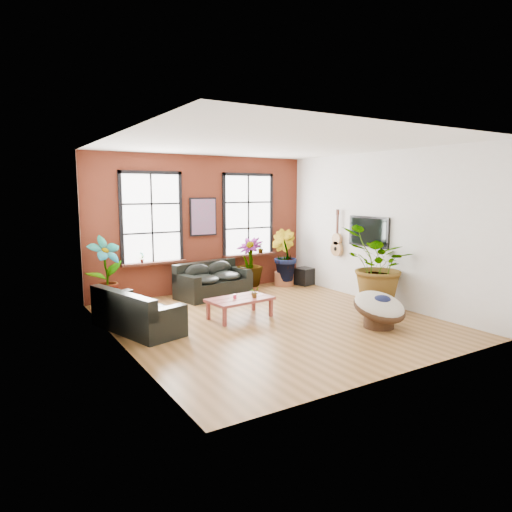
# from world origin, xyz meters

# --- Properties ---
(room) EXTENTS (6.04, 6.54, 3.54)m
(room) POSITION_xyz_m (0.00, 0.15, 1.75)
(room) COLOR brown
(room) RESTS_ON ground
(sofa_back) EXTENTS (1.99, 1.27, 0.85)m
(sofa_back) POSITION_xyz_m (-0.06, 2.59, 0.38)
(sofa_back) COLOR black
(sofa_back) RESTS_ON ground
(sofa_left) EXTENTS (1.33, 2.13, 0.78)m
(sofa_left) POSITION_xyz_m (-2.55, 0.77, 0.36)
(sofa_left) COLOR black
(sofa_left) RESTS_ON ground
(coffee_table) EXTENTS (1.38, 0.88, 0.51)m
(coffee_table) POSITION_xyz_m (-0.45, 0.50, 0.37)
(coffee_table) COLOR brown
(coffee_table) RESTS_ON ground
(papasan_chair) EXTENTS (1.01, 1.03, 0.75)m
(papasan_chair) POSITION_xyz_m (1.51, -1.47, 0.39)
(papasan_chair) COLOR #382214
(papasan_chair) RESTS_ON ground
(poster) EXTENTS (0.74, 0.06, 0.98)m
(poster) POSITION_xyz_m (0.00, 3.18, 1.95)
(poster) COLOR black
(poster) RESTS_ON room
(tv_wall_unit) EXTENTS (0.13, 1.86, 1.20)m
(tv_wall_unit) POSITION_xyz_m (2.93, 0.60, 1.54)
(tv_wall_unit) COLOR black
(tv_wall_unit) RESTS_ON room
(media_box) EXTENTS (0.65, 0.58, 0.47)m
(media_box) POSITION_xyz_m (2.81, 2.53, 0.23)
(media_box) COLOR black
(media_box) RESTS_ON ground
(pot_back_left) EXTENTS (0.70, 0.70, 0.39)m
(pot_back_left) POSITION_xyz_m (-2.61, 2.71, 0.19)
(pot_back_left) COLOR brown
(pot_back_left) RESTS_ON ground
(pot_back_right) EXTENTS (0.57, 0.57, 0.39)m
(pot_back_right) POSITION_xyz_m (2.20, 2.70, 0.19)
(pot_back_right) COLOR brown
(pot_back_right) RESTS_ON ground
(pot_right_wall) EXTENTS (0.66, 0.66, 0.39)m
(pot_right_wall) POSITION_xyz_m (2.42, -0.55, 0.19)
(pot_right_wall) COLOR brown
(pot_right_wall) RESTS_ON ground
(pot_mid) EXTENTS (0.61, 0.61, 0.34)m
(pot_mid) POSITION_xyz_m (1.04, 2.64, 0.17)
(pot_mid) COLOR brown
(pot_mid) RESTS_ON ground
(floor_plant_back_left) EXTENTS (0.91, 0.74, 1.49)m
(floor_plant_back_left) POSITION_xyz_m (-2.61, 2.68, 0.89)
(floor_plant_back_left) COLOR #163A0F
(floor_plant_back_left) RESTS_ON ground
(floor_plant_back_right) EXTENTS (0.71, 0.84, 1.41)m
(floor_plant_back_right) POSITION_xyz_m (2.19, 2.71, 0.85)
(floor_plant_back_right) COLOR #163A0F
(floor_plant_back_right) RESTS_ON ground
(floor_plant_right_wall) EXTENTS (1.81, 1.67, 1.69)m
(floor_plant_right_wall) POSITION_xyz_m (2.42, -0.53, 1.00)
(floor_plant_right_wall) COLOR #163A0F
(floor_plant_right_wall) RESTS_ON ground
(floor_plant_mid) EXTENTS (0.95, 0.95, 1.26)m
(floor_plant_mid) POSITION_xyz_m (1.03, 2.60, 0.77)
(floor_plant_mid) COLOR #163A0F
(floor_plant_mid) RESTS_ON ground
(table_plant) EXTENTS (0.25, 0.24, 0.22)m
(table_plant) POSITION_xyz_m (-0.18, 0.38, 0.53)
(table_plant) COLOR #163A0F
(table_plant) RESTS_ON coffee_table
(sill_plant_left) EXTENTS (0.17, 0.17, 0.27)m
(sill_plant_left) POSITION_xyz_m (-1.65, 3.13, 1.04)
(sill_plant_left) COLOR #163A0F
(sill_plant_left) RESTS_ON room
(sill_plant_right) EXTENTS (0.19, 0.19, 0.27)m
(sill_plant_right) POSITION_xyz_m (1.70, 3.13, 1.04)
(sill_plant_right) COLOR #163A0F
(sill_plant_right) RESTS_ON room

